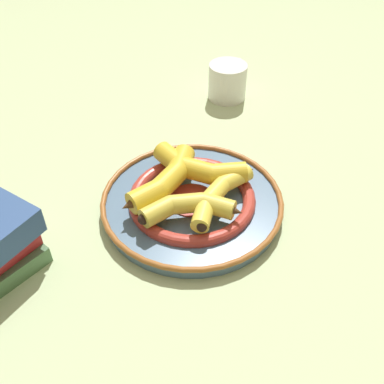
{
  "coord_description": "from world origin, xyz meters",
  "views": [
    {
      "loc": [
        -0.57,
        -0.03,
        0.57
      ],
      "look_at": [
        0.01,
        0.02,
        0.04
      ],
      "focal_mm": 42.0,
      "sensor_mm": 36.0,
      "label": 1
    }
  ],
  "objects_px": {
    "banana_c": "(219,193)",
    "banana_d": "(190,207)",
    "decorative_bowl": "(192,202)",
    "banana_a": "(165,181)",
    "banana_b": "(196,167)",
    "coffee_mug": "(228,80)"
  },
  "relations": [
    {
      "from": "coffee_mug",
      "to": "decorative_bowl",
      "type": "bearing_deg",
      "value": -166.54
    },
    {
      "from": "banana_a",
      "to": "decorative_bowl",
      "type": "bearing_deg",
      "value": -73.04
    },
    {
      "from": "decorative_bowl",
      "to": "banana_c",
      "type": "distance_m",
      "value": 0.06
    },
    {
      "from": "banana_b",
      "to": "coffee_mug",
      "type": "relative_size",
      "value": 1.43
    },
    {
      "from": "banana_a",
      "to": "banana_b",
      "type": "relative_size",
      "value": 0.94
    },
    {
      "from": "decorative_bowl",
      "to": "banana_a",
      "type": "height_order",
      "value": "banana_a"
    },
    {
      "from": "banana_b",
      "to": "coffee_mug",
      "type": "distance_m",
      "value": 0.35
    },
    {
      "from": "banana_d",
      "to": "coffee_mug",
      "type": "height_order",
      "value": "coffee_mug"
    },
    {
      "from": "banana_c",
      "to": "coffee_mug",
      "type": "bearing_deg",
      "value": -152.48
    },
    {
      "from": "decorative_bowl",
      "to": "banana_c",
      "type": "bearing_deg",
      "value": -103.25
    },
    {
      "from": "decorative_bowl",
      "to": "banana_d",
      "type": "distance_m",
      "value": 0.06
    },
    {
      "from": "banana_d",
      "to": "banana_b",
      "type": "bearing_deg",
      "value": -104.28
    },
    {
      "from": "coffee_mug",
      "to": "banana_b",
      "type": "bearing_deg",
      "value": -167.09
    },
    {
      "from": "banana_a",
      "to": "banana_d",
      "type": "xyz_separation_m",
      "value": [
        -0.06,
        -0.05,
        -0.0
      ]
    },
    {
      "from": "banana_c",
      "to": "coffee_mug",
      "type": "xyz_separation_m",
      "value": [
        0.41,
        -0.0,
        -0.01
      ]
    },
    {
      "from": "banana_a",
      "to": "banana_d",
      "type": "height_order",
      "value": "banana_a"
    },
    {
      "from": "decorative_bowl",
      "to": "banana_d",
      "type": "height_order",
      "value": "banana_d"
    },
    {
      "from": "banana_d",
      "to": "decorative_bowl",
      "type": "bearing_deg",
      "value": -102.26
    },
    {
      "from": "banana_c",
      "to": "banana_d",
      "type": "height_order",
      "value": "banana_d"
    },
    {
      "from": "banana_a",
      "to": "banana_c",
      "type": "bearing_deg",
      "value": -74.76
    },
    {
      "from": "banana_d",
      "to": "coffee_mug",
      "type": "relative_size",
      "value": 1.29
    },
    {
      "from": "decorative_bowl",
      "to": "coffee_mug",
      "type": "relative_size",
      "value": 2.42
    }
  ]
}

